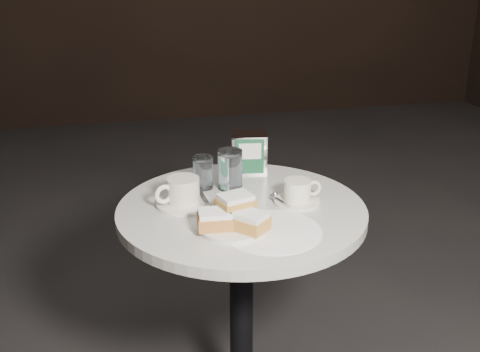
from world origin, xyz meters
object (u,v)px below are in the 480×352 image
(coffee_cup_right, at_px, (298,193))
(napkin_dispenser, at_px, (249,153))
(cafe_table, at_px, (242,268))
(beignet_plate, at_px, (233,219))
(water_glass_right, at_px, (230,170))
(water_glass_left, at_px, (203,173))
(coffee_cup_left, at_px, (183,194))

(coffee_cup_right, distance_m, napkin_dispenser, 0.28)
(cafe_table, distance_m, beignet_plate, 0.27)
(beignet_plate, height_order, water_glass_right, water_glass_right)
(water_glass_left, bearing_deg, beignet_plate, -84.77)
(coffee_cup_right, relative_size, napkin_dispenser, 1.11)
(water_glass_left, distance_m, water_glass_right, 0.08)
(water_glass_right, bearing_deg, water_glass_left, 165.16)
(coffee_cup_left, height_order, napkin_dispenser, napkin_dispenser)
(coffee_cup_right, height_order, napkin_dispenser, napkin_dispenser)
(cafe_table, xyz_separation_m, water_glass_left, (-0.08, 0.16, 0.25))
(cafe_table, height_order, coffee_cup_left, coffee_cup_left)
(coffee_cup_right, xyz_separation_m, water_glass_left, (-0.24, 0.17, 0.02))
(water_glass_left, bearing_deg, coffee_cup_left, -123.84)
(beignet_plate, height_order, coffee_cup_left, beignet_plate)
(cafe_table, distance_m, water_glass_right, 0.29)
(cafe_table, height_order, water_glass_left, water_glass_left)
(beignet_plate, xyz_separation_m, coffee_cup_left, (-0.10, 0.18, 0.00))
(cafe_table, relative_size, water_glass_right, 6.23)
(water_glass_right, relative_size, napkin_dispenser, 0.92)
(cafe_table, xyz_separation_m, coffee_cup_left, (-0.16, 0.05, 0.23))
(beignet_plate, bearing_deg, coffee_cup_left, 119.85)
(water_glass_left, distance_m, napkin_dispenser, 0.19)
(coffee_cup_left, height_order, water_glass_right, water_glass_right)
(water_glass_right, bearing_deg, beignet_plate, -100.43)
(cafe_table, relative_size, napkin_dispenser, 5.74)
(beignet_plate, xyz_separation_m, water_glass_left, (-0.03, 0.30, 0.02))
(coffee_cup_left, relative_size, coffee_cup_right, 1.38)
(cafe_table, bearing_deg, coffee_cup_right, -3.04)
(beignet_plate, xyz_separation_m, water_glass_right, (0.05, 0.28, 0.03))
(coffee_cup_right, height_order, water_glass_right, water_glass_right)
(cafe_table, relative_size, coffee_cup_left, 3.74)
(water_glass_right, height_order, napkin_dispenser, napkin_dispenser)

